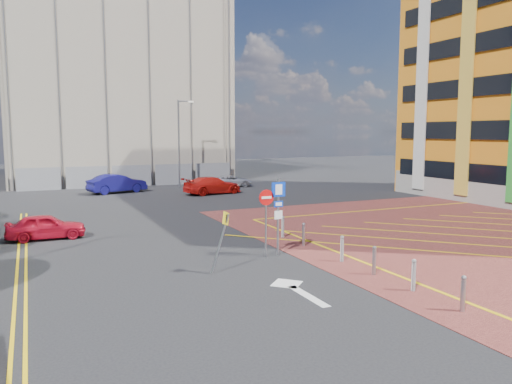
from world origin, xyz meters
TOP-DOWN VIEW (x-y plane):
  - ground at (0.00, 0.00)m, footprint 140.00×140.00m
  - lamp_back at (4.08, 28.00)m, footprint 1.53×0.16m
  - sign_cluster at (0.30, 0.98)m, footprint 1.17×0.12m
  - warning_sign at (-2.52, -0.51)m, footprint 0.81×0.43m
  - bollard_row at (2.30, -1.67)m, footprint 0.14×11.14m
  - construction_building at (0.00, 40.00)m, footprint 21.20×19.20m
  - construction_fence at (1.00, 30.00)m, footprint 21.60×0.06m
  - car_red_left at (-8.12, 8.40)m, footprint 3.61×1.52m
  - car_blue_back at (-2.07, 25.56)m, footprint 5.08×2.92m
  - car_red_back at (4.95, 21.56)m, footprint 5.19×2.83m
  - car_silver_back at (8.45, 26.07)m, footprint 4.07×2.44m

SIDE VIEW (x-z plane):
  - ground at x=0.00m, z-range 0.00..0.00m
  - bollard_row at x=2.30m, z-range 0.02..0.92m
  - car_silver_back at x=8.45m, z-range 0.00..1.06m
  - car_red_left at x=-8.12m, z-range 0.00..1.22m
  - car_red_back at x=4.95m, z-range 0.00..1.43m
  - car_blue_back at x=-2.07m, z-range 0.00..1.58m
  - construction_fence at x=1.00m, z-range 0.00..2.00m
  - warning_sign at x=-2.52m, z-range 0.31..2.55m
  - sign_cluster at x=0.30m, z-range 0.35..3.55m
  - lamp_back at x=4.08m, z-range 0.36..8.36m
  - construction_building at x=0.00m, z-range 0.00..22.00m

